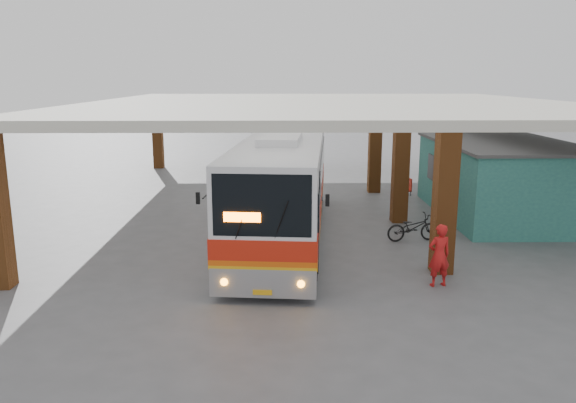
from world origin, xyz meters
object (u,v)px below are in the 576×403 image
(pedestrian, at_px, (439,255))
(red_chair, at_px, (408,187))
(coach_bus, at_px, (283,185))
(motorcycle, at_px, (413,227))

(pedestrian, distance_m, red_chair, 12.45)
(coach_bus, bearing_deg, motorcycle, -3.41)
(coach_bus, relative_size, pedestrian, 7.46)
(motorcycle, distance_m, pedestrian, 4.43)
(motorcycle, xyz_separation_m, pedestrian, (-0.32, -4.40, 0.40))
(coach_bus, bearing_deg, red_chair, 54.47)
(red_chair, bearing_deg, pedestrian, -106.91)
(motorcycle, bearing_deg, pedestrian, 166.51)
(coach_bus, distance_m, red_chair, 9.62)
(pedestrian, bearing_deg, motorcycle, -106.64)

